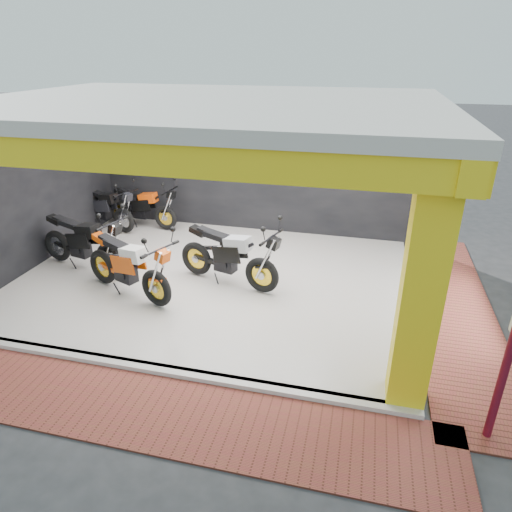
# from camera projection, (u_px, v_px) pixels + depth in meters

# --- Properties ---
(ground) EXTENTS (80.00, 80.00, 0.00)m
(ground) POSITION_uv_depth(u_px,v_px,m) (176.00, 334.00, 7.90)
(ground) COLOR #2D2D30
(ground) RESTS_ON ground
(showroom_floor) EXTENTS (8.00, 6.00, 0.10)m
(showroom_floor) POSITION_uv_depth(u_px,v_px,m) (213.00, 280.00, 9.64)
(showroom_floor) COLOR white
(showroom_floor) RESTS_ON ground
(showroom_ceiling) EXTENTS (8.40, 6.40, 0.20)m
(showroom_ceiling) POSITION_uv_depth(u_px,v_px,m) (205.00, 104.00, 8.17)
(showroom_ceiling) COLOR beige
(showroom_ceiling) RESTS_ON corner_column
(back_wall) EXTENTS (8.20, 0.20, 3.50)m
(back_wall) POSITION_uv_depth(u_px,v_px,m) (250.00, 167.00, 11.68)
(back_wall) COLOR black
(back_wall) RESTS_ON ground
(left_wall) EXTENTS (0.20, 6.20, 3.50)m
(left_wall) POSITION_uv_depth(u_px,v_px,m) (30.00, 189.00, 9.84)
(left_wall) COLOR black
(left_wall) RESTS_ON ground
(corner_column) EXTENTS (0.50, 0.50, 3.50)m
(corner_column) POSITION_uv_depth(u_px,v_px,m) (421.00, 291.00, 5.69)
(corner_column) COLOR yellow
(corner_column) RESTS_ON ground
(header_beam_front) EXTENTS (8.40, 0.30, 0.40)m
(header_beam_front) POSITION_uv_depth(u_px,v_px,m) (124.00, 156.00, 5.65)
(header_beam_front) COLOR yellow
(header_beam_front) RESTS_ON corner_column
(header_beam_right) EXTENTS (0.30, 6.40, 0.40)m
(header_beam_right) POSITION_uv_depth(u_px,v_px,m) (438.00, 130.00, 7.42)
(header_beam_right) COLOR yellow
(header_beam_right) RESTS_ON corner_column
(floor_kerb) EXTENTS (8.00, 0.20, 0.10)m
(floor_kerb) POSITION_uv_depth(u_px,v_px,m) (149.00, 368.00, 6.98)
(floor_kerb) COLOR white
(floor_kerb) RESTS_ON ground
(paver_front) EXTENTS (9.00, 1.40, 0.03)m
(paver_front) POSITION_uv_depth(u_px,v_px,m) (124.00, 405.00, 6.30)
(paver_front) COLOR brown
(paver_front) RESTS_ON ground
(paver_right) EXTENTS (1.40, 7.00, 0.03)m
(paver_right) POSITION_uv_depth(u_px,v_px,m) (454.00, 310.00, 8.61)
(paver_right) COLOR brown
(paver_right) RESTS_ON ground
(signpost) EXTENTS (0.10, 0.35, 2.51)m
(signpost) POSITION_uv_depth(u_px,v_px,m) (511.00, 347.00, 5.24)
(signpost) COLOR maroon
(signpost) RESTS_ON ground
(moto_hero) EXTENTS (2.56, 1.72, 1.47)m
(moto_hero) POSITION_uv_depth(u_px,v_px,m) (155.00, 271.00, 8.26)
(moto_hero) COLOR #D64709
(moto_hero) RESTS_ON showroom_floor
(moto_row_a) EXTENTS (2.58, 1.51, 1.48)m
(moto_row_a) POSITION_uv_depth(u_px,v_px,m) (262.00, 259.00, 8.73)
(moto_row_a) COLOR black
(moto_row_a) RESTS_ON showroom_floor
(moto_row_b) EXTENTS (2.54, 1.40, 1.47)m
(moto_row_b) POSITION_uv_depth(u_px,v_px,m) (108.00, 244.00, 9.42)
(moto_row_b) COLOR black
(moto_row_b) RESTS_ON showroom_floor
(moto_row_c) EXTENTS (2.24, 1.02, 1.32)m
(moto_row_c) POSITION_uv_depth(u_px,v_px,m) (165.00, 206.00, 11.88)
(moto_row_c) COLOR black
(moto_row_c) RESTS_ON showroom_floor
(moto_row_d) EXTENTS (2.36, 1.45, 1.35)m
(moto_row_d) POSITION_uv_depth(u_px,v_px,m) (123.00, 208.00, 11.70)
(moto_row_d) COLOR black
(moto_row_d) RESTS_ON showroom_floor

